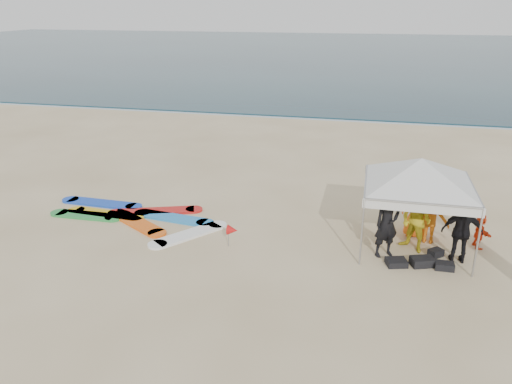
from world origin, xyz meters
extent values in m
plane|color=beige|center=(0.00, 0.00, 0.00)|extent=(120.00, 120.00, 0.00)
cube|color=#0C2633|center=(0.00, 60.00, 0.04)|extent=(160.00, 84.00, 0.08)
cube|color=silver|center=(0.00, 18.20, 0.00)|extent=(160.00, 1.20, 0.01)
imported|color=black|center=(3.18, 1.87, 0.92)|extent=(0.81, 0.72, 1.85)
imported|color=gold|center=(3.93, 2.35, 0.87)|extent=(1.07, 1.04, 1.74)
imported|color=#C96011|center=(4.37, 2.96, 0.78)|extent=(1.10, 0.77, 1.56)
imported|color=black|center=(5.02, 1.96, 0.85)|extent=(1.00, 0.42, 1.70)
imported|color=orange|center=(4.05, 3.26, 0.90)|extent=(0.98, 0.74, 1.81)
imported|color=#FF4216|center=(5.66, 2.93, 0.48)|extent=(0.46, 0.93, 0.96)
cylinder|color=#A5A5A8|center=(2.57, 3.92, 0.90)|extent=(0.05, 0.05, 1.80)
cylinder|color=#A5A5A8|center=(5.26, 3.92, 0.90)|extent=(0.05, 0.05, 1.80)
cylinder|color=#A5A5A8|center=(2.57, 1.22, 0.90)|extent=(0.05, 0.05, 1.80)
cylinder|color=#A5A5A8|center=(5.26, 1.22, 0.90)|extent=(0.05, 0.05, 1.80)
cube|color=silver|center=(3.91, 1.22, 1.68)|extent=(2.80, 0.02, 0.24)
cube|color=silver|center=(3.91, 3.92, 1.68)|extent=(2.80, 0.02, 0.24)
cube|color=silver|center=(2.57, 2.57, 1.68)|extent=(0.02, 2.80, 0.24)
cube|color=silver|center=(5.26, 2.57, 1.68)|extent=(0.02, 2.80, 0.24)
pyramid|color=silver|center=(3.91, 2.57, 2.52)|extent=(3.81, 3.81, 0.72)
cylinder|color=#A5A5A8|center=(-0.96, 1.44, 0.30)|extent=(0.02, 0.02, 0.60)
cone|color=red|center=(-0.84, 1.44, 0.50)|extent=(0.28, 0.28, 0.28)
cube|color=black|center=(4.11, 1.52, 0.11)|extent=(0.65, 0.53, 0.22)
cube|color=black|center=(4.64, 1.45, 0.09)|extent=(0.46, 0.30, 0.18)
cube|color=black|center=(3.48, 1.38, 0.08)|extent=(0.59, 0.52, 0.16)
cube|color=black|center=(4.50, 2.11, 0.10)|extent=(0.44, 0.43, 0.20)
cube|color=orange|center=(-3.99, 2.19, 0.04)|extent=(1.94, 1.49, 0.07)
cube|color=red|center=(-3.87, 3.18, 0.04)|extent=(2.47, 1.32, 0.07)
cube|color=green|center=(-5.85, 2.38, 0.04)|extent=(1.86, 0.57, 0.07)
cube|color=gold|center=(-5.32, 2.60, 0.04)|extent=(2.15, 0.67, 0.07)
cube|color=blue|center=(-5.89, 3.40, 0.04)|extent=(2.35, 0.61, 0.07)
cube|color=#2682CF|center=(-3.13, 2.81, 0.04)|extent=(2.22, 0.82, 0.07)
cube|color=white|center=(-2.25, 1.81, 0.04)|extent=(1.65, 1.93, 0.07)
camera|label=1|loc=(2.54, -10.30, 6.25)|focal=35.00mm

